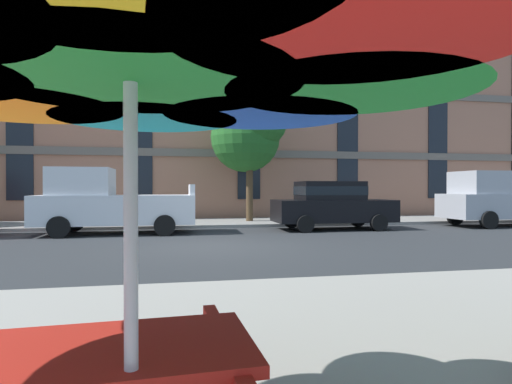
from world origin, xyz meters
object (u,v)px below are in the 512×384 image
(pickup_white, at_px, (110,203))
(sedan_black, at_px, (332,204))
(patio_umbrella, at_px, (130,33))
(pickup_silver, at_px, (501,201))
(street_tree_middle, at_px, (250,131))

(pickup_white, bearing_deg, sedan_black, -0.00)
(sedan_black, xyz_separation_m, patio_umbrella, (-5.86, -12.70, 1.24))
(pickup_white, distance_m, pickup_silver, 15.02)
(pickup_silver, xyz_separation_m, street_tree_middle, (-9.69, 3.16, 2.98))
(patio_umbrella, bearing_deg, pickup_silver, 44.26)
(sedan_black, height_order, pickup_silver, pickup_silver)
(sedan_black, relative_size, pickup_silver, 0.86)
(sedan_black, bearing_deg, patio_umbrella, -114.76)
(sedan_black, distance_m, street_tree_middle, 5.07)
(pickup_white, xyz_separation_m, patio_umbrella, (1.98, -12.70, 1.16))
(pickup_silver, relative_size, street_tree_middle, 0.88)
(street_tree_middle, bearing_deg, patio_umbrella, -101.89)
(pickup_white, distance_m, sedan_black, 7.84)
(street_tree_middle, xyz_separation_m, patio_umbrella, (-3.34, -15.86, -1.81))
(sedan_black, bearing_deg, street_tree_middle, 128.53)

